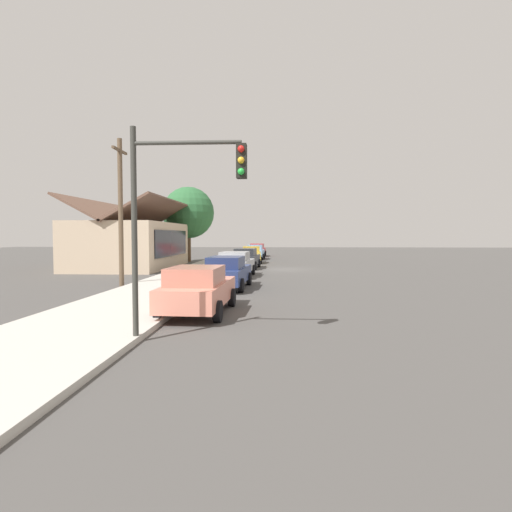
{
  "coord_description": "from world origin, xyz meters",
  "views": [
    {
      "loc": [
        -32.14,
        0.1,
        2.6
      ],
      "look_at": [
        2.2,
        2.05,
        0.91
      ],
      "focal_mm": 29.32,
      "sensor_mm": 36.0,
      "label": 1
    }
  ],
  "objects_px": {
    "car_charcoal": "(246,258)",
    "shade_tree": "(188,213)",
    "car_navy": "(227,272)",
    "fire_hydrant_red": "(222,265)",
    "car_skyblue": "(255,252)",
    "car_silver": "(236,264)",
    "car_cherry": "(257,250)",
    "utility_pole_wooden": "(121,209)",
    "traffic_light_main": "(177,198)",
    "car_coral": "(198,289)",
    "car_mustard": "(251,254)"
  },
  "relations": [
    {
      "from": "car_mustard",
      "to": "car_cherry",
      "type": "distance_m",
      "value": 12.65
    },
    {
      "from": "shade_tree",
      "to": "utility_pole_wooden",
      "type": "height_order",
      "value": "utility_pole_wooden"
    },
    {
      "from": "car_navy",
      "to": "car_charcoal",
      "type": "relative_size",
      "value": 1.07
    },
    {
      "from": "traffic_light_main",
      "to": "shade_tree",
      "type": "bearing_deg",
      "value": 11.96
    },
    {
      "from": "car_silver",
      "to": "car_skyblue",
      "type": "relative_size",
      "value": 1.06
    },
    {
      "from": "car_navy",
      "to": "car_charcoal",
      "type": "xyz_separation_m",
      "value": [
        12.41,
        0.08,
        -0.0
      ]
    },
    {
      "from": "shade_tree",
      "to": "car_mustard",
      "type": "bearing_deg",
      "value": -104.11
    },
    {
      "from": "car_skyblue",
      "to": "shade_tree",
      "type": "xyz_separation_m",
      "value": [
        -4.44,
        6.33,
        4.01
      ]
    },
    {
      "from": "car_charcoal",
      "to": "traffic_light_main",
      "type": "height_order",
      "value": "traffic_light_main"
    },
    {
      "from": "car_cherry",
      "to": "fire_hydrant_red",
      "type": "height_order",
      "value": "car_cherry"
    },
    {
      "from": "car_mustard",
      "to": "fire_hydrant_red",
      "type": "bearing_deg",
      "value": 168.16
    },
    {
      "from": "car_skyblue",
      "to": "car_cherry",
      "type": "xyz_separation_m",
      "value": [
        6.62,
        0.13,
        0.0
      ]
    },
    {
      "from": "car_charcoal",
      "to": "utility_pole_wooden",
      "type": "relative_size",
      "value": 0.61
    },
    {
      "from": "car_skyblue",
      "to": "car_cherry",
      "type": "distance_m",
      "value": 6.62
    },
    {
      "from": "car_charcoal",
      "to": "fire_hydrant_red",
      "type": "distance_m",
      "value": 3.43
    },
    {
      "from": "car_navy",
      "to": "fire_hydrant_red",
      "type": "xyz_separation_m",
      "value": [
        9.32,
        1.54,
        -0.32
      ]
    },
    {
      "from": "car_navy",
      "to": "car_silver",
      "type": "bearing_deg",
      "value": 4.8
    },
    {
      "from": "car_mustard",
      "to": "car_coral",
      "type": "bearing_deg",
      "value": 176.54
    },
    {
      "from": "car_skyblue",
      "to": "utility_pole_wooden",
      "type": "relative_size",
      "value": 0.6
    },
    {
      "from": "car_coral",
      "to": "fire_hydrant_red",
      "type": "height_order",
      "value": "car_coral"
    },
    {
      "from": "car_coral",
      "to": "car_mustard",
      "type": "height_order",
      "value": "same"
    },
    {
      "from": "car_silver",
      "to": "fire_hydrant_red",
      "type": "distance_m",
      "value": 3.71
    },
    {
      "from": "traffic_light_main",
      "to": "utility_pole_wooden",
      "type": "bearing_deg",
      "value": 27.16
    },
    {
      "from": "fire_hydrant_red",
      "to": "car_charcoal",
      "type": "bearing_deg",
      "value": -25.38
    },
    {
      "from": "car_silver",
      "to": "car_charcoal",
      "type": "height_order",
      "value": "same"
    },
    {
      "from": "car_charcoal",
      "to": "fire_hydrant_red",
      "type": "xyz_separation_m",
      "value": [
        -3.09,
        1.46,
        -0.32
      ]
    },
    {
      "from": "car_mustard",
      "to": "fire_hydrant_red",
      "type": "distance_m",
      "value": 9.76
    },
    {
      "from": "car_cherry",
      "to": "utility_pole_wooden",
      "type": "xyz_separation_m",
      "value": [
        -30.93,
        5.31,
        3.11
      ]
    },
    {
      "from": "car_mustard",
      "to": "traffic_light_main",
      "type": "relative_size",
      "value": 0.86
    },
    {
      "from": "car_navy",
      "to": "utility_pole_wooden",
      "type": "distance_m",
      "value": 6.4
    },
    {
      "from": "car_mustard",
      "to": "car_skyblue",
      "type": "bearing_deg",
      "value": -3.45
    },
    {
      "from": "car_skyblue",
      "to": "fire_hydrant_red",
      "type": "height_order",
      "value": "car_skyblue"
    },
    {
      "from": "car_skyblue",
      "to": "fire_hydrant_red",
      "type": "xyz_separation_m",
      "value": [
        -15.68,
        1.44,
        -0.32
      ]
    },
    {
      "from": "car_cherry",
      "to": "utility_pole_wooden",
      "type": "relative_size",
      "value": 0.61
    },
    {
      "from": "car_silver",
      "to": "shade_tree",
      "type": "xyz_separation_m",
      "value": [
        14.68,
        6.22,
        4.01
      ]
    },
    {
      "from": "car_charcoal",
      "to": "shade_tree",
      "type": "bearing_deg",
      "value": 41.29
    },
    {
      "from": "car_coral",
      "to": "car_skyblue",
      "type": "xyz_separation_m",
      "value": [
        31.56,
        -0.04,
        -0.0
      ]
    },
    {
      "from": "car_charcoal",
      "to": "shade_tree",
      "type": "xyz_separation_m",
      "value": [
        8.15,
        6.35,
        4.01
      ]
    },
    {
      "from": "car_navy",
      "to": "car_cherry",
      "type": "bearing_deg",
      "value": 3.19
    },
    {
      "from": "car_coral",
      "to": "car_charcoal",
      "type": "height_order",
      "value": "same"
    },
    {
      "from": "car_navy",
      "to": "traffic_light_main",
      "type": "height_order",
      "value": "traffic_light_main"
    },
    {
      "from": "car_navy",
      "to": "car_cherry",
      "type": "height_order",
      "value": "same"
    },
    {
      "from": "shade_tree",
      "to": "car_charcoal",
      "type": "bearing_deg",
      "value": -142.09
    },
    {
      "from": "car_skyblue",
      "to": "utility_pole_wooden",
      "type": "distance_m",
      "value": 25.11
    },
    {
      "from": "car_mustard",
      "to": "car_cherry",
      "type": "xyz_separation_m",
      "value": [
        12.65,
        0.13,
        0.0
      ]
    },
    {
      "from": "car_silver",
      "to": "fire_hydrant_red",
      "type": "xyz_separation_m",
      "value": [
        3.45,
        1.34,
        -0.32
      ]
    },
    {
      "from": "car_charcoal",
      "to": "utility_pole_wooden",
      "type": "bearing_deg",
      "value": 158.38
    },
    {
      "from": "shade_tree",
      "to": "fire_hydrant_red",
      "type": "relative_size",
      "value": 10.38
    },
    {
      "from": "car_coral",
      "to": "fire_hydrant_red",
      "type": "relative_size",
      "value": 6.53
    },
    {
      "from": "car_charcoal",
      "to": "car_navy",
      "type": "bearing_deg",
      "value": -176.25
    }
  ]
}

